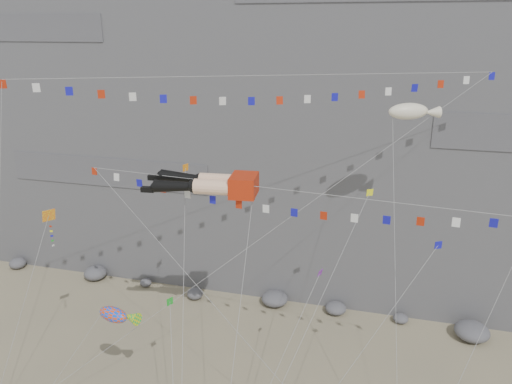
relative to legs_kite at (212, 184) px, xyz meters
The scene contains 13 objects.
cliff 28.11m from the legs_kite, 85.89° to the left, with size 80.00×28.00×50.00m, color slate.
talus_boulders 19.19m from the legs_kite, 80.61° to the left, with size 60.00×3.00×1.20m, color #5E5E63, non-canonical shape.
legs_kite is the anchor object (origin of this frame).
flag_banner_upper 8.11m from the legs_kite, 33.70° to the left, with size 31.14×18.31×30.22m.
flag_banner_lower 5.10m from the legs_kite, 10.74° to the right, with size 28.97×9.21×19.85m.
harlequin_kite 11.93m from the legs_kite, 165.80° to the right, with size 2.59×8.24×15.28m.
fish_windsock 11.05m from the legs_kite, 137.00° to the right, with size 7.50×4.36×10.09m.
blimp_windsock 14.92m from the legs_kite, 27.23° to the left, with size 4.13×15.52×24.73m.
small_kite_a 3.06m from the legs_kite, 149.55° to the left, with size 5.07×13.84×21.42m.
small_kite_b 9.53m from the legs_kite, 10.18° to the right, with size 4.70×9.37×14.43m.
small_kite_c 8.54m from the legs_kite, 108.92° to the right, with size 4.89×9.94×13.54m.
small_kite_d 10.97m from the legs_kite, 18.45° to the left, with size 7.07×16.85×22.90m.
small_kite_e 14.90m from the legs_kite, 11.36° to the right, with size 9.79×8.37×18.59m.
Camera 1 is at (9.58, -25.27, 26.10)m, focal length 35.00 mm.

